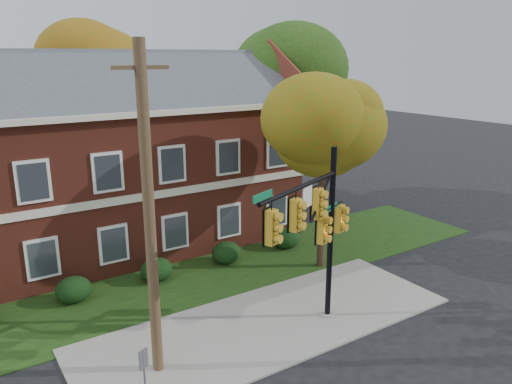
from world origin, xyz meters
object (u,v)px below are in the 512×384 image
hedge_left (73,290)px  traffic_signal (316,224)px  sign_post (144,371)px  tree_far_rear (87,66)px  hedge_center (156,270)px  utility_pole (149,216)px  tree_near_right (332,123)px  hedge_far_right (286,238)px  hedge_right (226,253)px  apartment_building (111,150)px  tree_right_rear (285,79)px

hedge_left → traffic_signal: 10.15m
hedge_left → sign_post: (0.00, -7.79, 0.86)m
tree_far_rear → sign_post: size_ratio=5.65×
hedge_center → utility_pole: (-2.45, -6.06, 4.53)m
tree_near_right → utility_pole: utility_pole is taller
tree_far_rear → sign_post: 22.69m
traffic_signal → hedge_far_right: bearing=37.8°
hedge_far_right → hedge_right: bearing=180.0°
apartment_building → utility_pole: utility_pole is taller
hedge_left → tree_near_right: bearing=-14.8°
hedge_far_right → tree_right_rear: tree_right_rear is taller
tree_far_rear → utility_pole: (-3.80, -19.16, -3.79)m
hedge_center → tree_right_rear: (11.31, 6.11, 7.60)m
hedge_left → hedge_far_right: size_ratio=1.00×
apartment_building → hedge_right: bearing=-56.3°
hedge_center → tree_far_rear: size_ratio=0.12×
hedge_left → utility_pole: 7.64m
hedge_right → hedge_center: bearing=180.0°
apartment_building → utility_pole: size_ratio=1.89×
hedge_far_right → traffic_signal: bearing=-119.7°
hedge_right → utility_pole: utility_pole is taller
traffic_signal → utility_pole: 5.69m
hedge_far_right → traffic_signal: (-3.92, -6.89, 3.50)m
tree_near_right → tree_right_rear: size_ratio=0.81×
tree_near_right → tree_far_rear: size_ratio=0.74×
traffic_signal → sign_post: bearing=165.2°
tree_right_rear → utility_pole: bearing=-138.5°
hedge_left → hedge_center: size_ratio=1.00×
traffic_signal → hedge_center: bearing=91.5°
hedge_center → utility_pole: 7.95m
tree_right_rear → sign_post: size_ratio=5.20×
apartment_building → utility_pole: bearing=-102.2°
hedge_far_right → tree_near_right: 6.77m
hedge_left → utility_pole: utility_pole is taller
apartment_building → tree_far_rear: size_ratio=1.63×
traffic_signal → utility_pole: size_ratio=0.65×
hedge_center → traffic_signal: (3.08, -6.89, 3.50)m
traffic_signal → tree_near_right: bearing=21.8°
hedge_far_right → tree_far_rear: (-5.66, 13.09, 8.32)m
utility_pole → sign_post: size_ratio=4.88×
tree_near_right → tree_far_rear: bearing=110.3°
tree_right_rear → sign_post: (-14.81, -13.90, -6.74)m
hedge_right → utility_pole: size_ratio=0.14×
hedge_center → hedge_far_right: bearing=0.0°
hedge_center → tree_near_right: tree_near_right is taller
hedge_left → tree_far_rear: bearing=69.7°
hedge_center → hedge_right: same height
hedge_right → traffic_signal: (-0.42, -6.89, 3.50)m
hedge_left → tree_right_rear: 17.74m
tree_near_right → traffic_signal: size_ratio=1.32×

